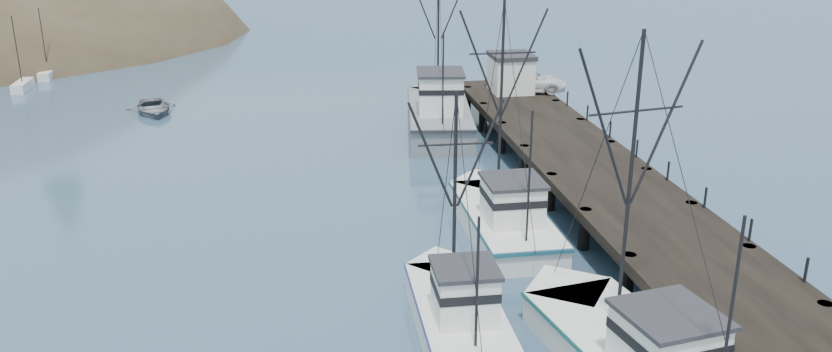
{
  "coord_description": "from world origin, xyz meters",
  "views": [
    {
      "loc": [
        -1.8,
        -21.97,
        15.78
      ],
      "look_at": [
        4.18,
        15.34,
        2.5
      ],
      "focal_mm": 35.0,
      "sensor_mm": 36.0,
      "label": 1
    }
  ],
  "objects_px": {
    "pier_shed": "(511,73)",
    "pickup_truck": "(529,81)",
    "trawler_far": "(503,216)",
    "work_vessel": "(439,113)",
    "trawler_mid": "(457,311)",
    "pier": "(599,177)",
    "motorboat": "(153,113)"
  },
  "relations": [
    {
      "from": "pier_shed",
      "to": "pickup_truck",
      "type": "relative_size",
      "value": 0.59
    },
    {
      "from": "trawler_far",
      "to": "pier_shed",
      "type": "xyz_separation_m",
      "value": [
        5.97,
        20.49,
        2.6
      ]
    },
    {
      "from": "work_vessel",
      "to": "pier_shed",
      "type": "distance_m",
      "value": 6.59
    },
    {
      "from": "trawler_mid",
      "to": "trawler_far",
      "type": "bearing_deg",
      "value": 65.03
    },
    {
      "from": "trawler_far",
      "to": "pickup_truck",
      "type": "xyz_separation_m",
      "value": [
        7.33,
        20.37,
        1.94
      ]
    },
    {
      "from": "work_vessel",
      "to": "pier_shed",
      "type": "bearing_deg",
      "value": 22.02
    },
    {
      "from": "work_vessel",
      "to": "trawler_mid",
      "type": "bearing_deg",
      "value": -99.13
    },
    {
      "from": "trawler_mid",
      "to": "trawler_far",
      "type": "relative_size",
      "value": 0.83
    },
    {
      "from": "trawler_far",
      "to": "pickup_truck",
      "type": "relative_size",
      "value": 2.11
    },
    {
      "from": "pier",
      "to": "pier_shed",
      "type": "distance_m",
      "value": 18.08
    },
    {
      "from": "trawler_mid",
      "to": "motorboat",
      "type": "distance_m",
      "value": 38.64
    },
    {
      "from": "trawler_mid",
      "to": "trawler_far",
      "type": "distance_m",
      "value": 9.78
    },
    {
      "from": "pier_shed",
      "to": "motorboat",
      "type": "relative_size",
      "value": 0.61
    },
    {
      "from": "trawler_mid",
      "to": "motorboat",
      "type": "height_order",
      "value": "trawler_mid"
    },
    {
      "from": "pier",
      "to": "pier_shed",
      "type": "xyz_separation_m",
      "value": [
        0.14,
        18.0,
        1.73
      ]
    },
    {
      "from": "pier_shed",
      "to": "trawler_mid",
      "type": "bearing_deg",
      "value": -108.99
    },
    {
      "from": "trawler_far",
      "to": "pickup_truck",
      "type": "height_order",
      "value": "trawler_far"
    },
    {
      "from": "pier",
      "to": "trawler_mid",
      "type": "xyz_separation_m",
      "value": [
        -9.96,
        -11.36,
        -0.87
      ]
    },
    {
      "from": "pickup_truck",
      "to": "trawler_mid",
      "type": "bearing_deg",
      "value": 172.66
    },
    {
      "from": "trawler_far",
      "to": "work_vessel",
      "type": "xyz_separation_m",
      "value": [
        0.21,
        18.16,
        0.41
      ]
    },
    {
      "from": "work_vessel",
      "to": "pickup_truck",
      "type": "xyz_separation_m",
      "value": [
        7.12,
        2.21,
        1.53
      ]
    },
    {
      "from": "pier",
      "to": "pickup_truck",
      "type": "relative_size",
      "value": 8.09
    },
    {
      "from": "pier",
      "to": "pickup_truck",
      "type": "height_order",
      "value": "pickup_truck"
    },
    {
      "from": "work_vessel",
      "to": "motorboat",
      "type": "xyz_separation_m",
      "value": [
        -20.42,
        8.1,
        -1.23
      ]
    },
    {
      "from": "pier",
      "to": "motorboat",
      "type": "distance_m",
      "value": 35.29
    },
    {
      "from": "pickup_truck",
      "to": "motorboat",
      "type": "height_order",
      "value": "pickup_truck"
    },
    {
      "from": "pier",
      "to": "trawler_far",
      "type": "bearing_deg",
      "value": -156.89
    },
    {
      "from": "trawler_mid",
      "to": "work_vessel",
      "type": "relative_size",
      "value": 0.67
    },
    {
      "from": "trawler_far",
      "to": "pier_shed",
      "type": "distance_m",
      "value": 21.5
    },
    {
      "from": "trawler_far",
      "to": "motorboat",
      "type": "relative_size",
      "value": 2.18
    },
    {
      "from": "trawler_mid",
      "to": "pickup_truck",
      "type": "bearing_deg",
      "value": 68.6
    },
    {
      "from": "trawler_mid",
      "to": "trawler_far",
      "type": "xyz_separation_m",
      "value": [
        4.13,
        8.87,
        0.0
      ]
    }
  ]
}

